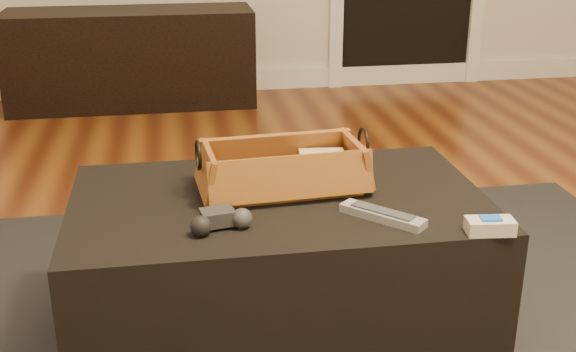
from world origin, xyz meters
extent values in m
cube|color=brown|center=(0.00, 0.00, -0.01)|extent=(5.00, 5.50, 0.01)
cube|color=white|center=(0.00, 2.73, 0.06)|extent=(5.00, 0.04, 0.12)
cube|color=black|center=(-0.37, 2.51, 0.27)|extent=(1.36, 0.45, 0.53)
cube|color=black|center=(0.08, -0.01, 0.22)|extent=(1.00, 0.60, 0.42)
cube|color=black|center=(0.07, 0.02, 0.46)|extent=(0.22, 0.09, 0.02)
cube|color=#C6B289|center=(0.20, 0.08, 0.48)|extent=(0.12, 0.09, 0.06)
cube|color=#AA7226|center=(0.09, 0.04, 0.44)|extent=(0.38, 0.19, 0.01)
cube|color=#AC6327|center=(0.09, 0.13, 0.50)|extent=(0.40, 0.06, 0.10)
cube|color=#A06024|center=(0.10, -0.05, 0.50)|extent=(0.40, 0.06, 0.10)
cube|color=#A65625|center=(0.28, 0.05, 0.50)|extent=(0.05, 0.20, 0.10)
cube|color=#A26024|center=(-0.10, 0.02, 0.50)|extent=(0.05, 0.20, 0.10)
torus|color=black|center=(0.30, 0.05, 0.54)|extent=(0.01, 0.08, 0.07)
torus|color=black|center=(-0.11, 0.02, 0.54)|extent=(0.01, 0.08, 0.07)
cube|color=#272729|center=(-0.08, -0.15, 0.46)|extent=(0.08, 0.06, 0.03)
sphere|color=black|center=(-0.12, -0.19, 0.45)|extent=(0.06, 0.06, 0.05)
sphere|color=#313134|center=(-0.03, -0.17, 0.45)|extent=(0.06, 0.06, 0.05)
cube|color=#9B9DA2|center=(0.29, -0.17, 0.44)|extent=(0.17, 0.18, 0.02)
cube|color=#37383B|center=(0.29, -0.17, 0.45)|extent=(0.13, 0.13, 0.00)
cube|color=beige|center=(0.49, -0.28, 0.45)|extent=(0.11, 0.06, 0.03)
cube|color=blue|center=(0.49, -0.28, 0.47)|extent=(0.05, 0.03, 0.01)
camera|label=1|loc=(-0.17, -1.60, 1.11)|focal=45.00mm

